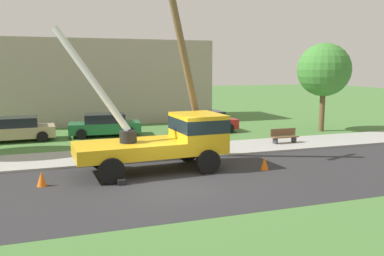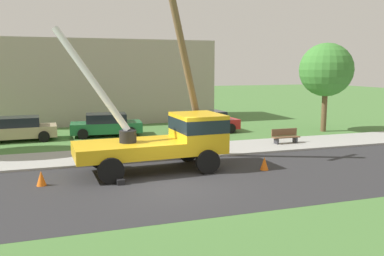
% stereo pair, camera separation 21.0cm
% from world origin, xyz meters
% --- Properties ---
extents(ground_plane, '(120.00, 120.00, 0.00)m').
position_xyz_m(ground_plane, '(0.00, 12.00, 0.00)').
color(ground_plane, '#477538').
extents(road_asphalt, '(80.00, 7.35, 0.01)m').
position_xyz_m(road_asphalt, '(0.00, 0.00, 0.00)').
color(road_asphalt, '#2B2B2D').
rests_on(road_asphalt, ground).
extents(sidewalk_strip, '(80.00, 3.32, 0.10)m').
position_xyz_m(sidewalk_strip, '(0.00, 5.34, 0.05)').
color(sidewalk_strip, '#9E9E99').
rests_on(sidewalk_strip, ground).
extents(utility_truck, '(6.88, 3.21, 5.98)m').
position_xyz_m(utility_truck, '(0.43, 2.14, 1.41)').
color(utility_truck, gold).
rests_on(utility_truck, ground).
extents(leaning_utility_pole, '(3.05, 1.78, 8.71)m').
position_xyz_m(leaning_utility_pole, '(1.62, 3.58, 4.46)').
color(leaning_utility_pole, brown).
rests_on(leaning_utility_pole, ground).
extents(traffic_cone_ahead, '(0.36, 0.36, 0.56)m').
position_xyz_m(traffic_cone_ahead, '(4.24, 0.77, 0.28)').
color(traffic_cone_ahead, orange).
rests_on(traffic_cone_ahead, ground).
extents(traffic_cone_behind, '(0.36, 0.36, 0.56)m').
position_xyz_m(traffic_cone_behind, '(-4.71, 1.29, 0.28)').
color(traffic_cone_behind, orange).
rests_on(traffic_cone_behind, ground).
extents(traffic_cone_curbside, '(0.36, 0.36, 0.56)m').
position_xyz_m(traffic_cone_curbside, '(2.15, 3.19, 0.28)').
color(traffic_cone_curbside, orange).
rests_on(traffic_cone_curbside, ground).
extents(parked_sedan_tan, '(4.48, 2.15, 1.42)m').
position_xyz_m(parked_sedan_tan, '(-6.42, 11.41, 0.71)').
color(parked_sedan_tan, tan).
rests_on(parked_sedan_tan, ground).
extents(parked_sedan_green, '(4.51, 2.20, 1.42)m').
position_xyz_m(parked_sedan_green, '(-1.22, 11.55, 0.71)').
color(parked_sedan_green, '#1E6638').
rests_on(parked_sedan_green, ground).
extents(parked_sedan_red, '(4.53, 2.25, 1.42)m').
position_xyz_m(parked_sedan_red, '(5.19, 10.78, 0.71)').
color(parked_sedan_red, '#B21E1E').
rests_on(parked_sedan_red, ground).
extents(park_bench, '(1.60, 0.45, 0.90)m').
position_xyz_m(park_bench, '(8.04, 5.40, 0.46)').
color(park_bench, brown).
rests_on(park_bench, ground).
extents(roadside_tree_near, '(3.55, 3.55, 5.94)m').
position_xyz_m(roadside_tree_near, '(13.03, 8.78, 4.14)').
color(roadside_tree_near, brown).
rests_on(roadside_tree_near, ground).
extents(lowrise_building_backdrop, '(18.00, 6.00, 6.40)m').
position_xyz_m(lowrise_building_backdrop, '(-1.11, 19.11, 3.20)').
color(lowrise_building_backdrop, '#A5998C').
rests_on(lowrise_building_backdrop, ground).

